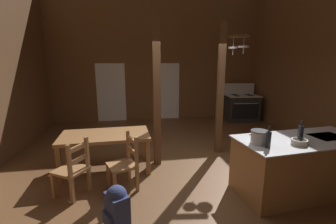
{
  "coord_description": "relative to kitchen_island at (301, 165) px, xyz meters",
  "views": [
    {
      "loc": [
        -1.08,
        -4.12,
        2.15
      ],
      "look_at": [
        -0.19,
        1.06,
        0.98
      ],
      "focal_mm": 24.87,
      "sensor_mm": 36.0,
      "label": 1
    }
  ],
  "objects": [
    {
      "name": "ladderback_chair_by_post",
      "position": [
        -3.68,
        0.49,
        -0.01
      ],
      "size": [
        0.61,
        0.61,
        0.95
      ],
      "color": "#9E7044",
      "rests_on": "ground_plane"
    },
    {
      "name": "support_post_with_pot_rack",
      "position": [
        -0.66,
        1.86,
        1.14
      ],
      "size": [
        0.68,
        0.28,
        2.97
      ],
      "color": "brown",
      "rests_on": "ground_plane"
    },
    {
      "name": "mixing_bowl_on_counter",
      "position": [
        -0.28,
        -0.23,
        0.5
      ],
      "size": [
        0.23,
        0.23,
        0.08
      ],
      "color": "#B2A893",
      "rests_on": "kitchen_island"
    },
    {
      "name": "glazed_panel_back_right",
      "position": [
        -1.31,
        5.3,
        0.57
      ],
      "size": [
        0.84,
        0.01,
        2.05
      ],
      "primitive_type": "cube",
      "color": "white",
      "rests_on": "ground_plane"
    },
    {
      "name": "bottle_tall_on_counter",
      "position": [
        -0.81,
        -0.26,
        0.59
      ],
      "size": [
        0.07,
        0.07,
        0.32
      ],
      "color": "#1E2328",
      "rests_on": "kitchen_island"
    },
    {
      "name": "stockpot_on_counter",
      "position": [
        -0.84,
        -0.08,
        0.56
      ],
      "size": [
        0.33,
        0.26,
        0.2
      ],
      "color": "#B7BABF",
      "rests_on": "kitchen_island"
    },
    {
      "name": "support_post_center",
      "position": [
        -2.2,
        1.46,
        1.03
      ],
      "size": [
        0.14,
        0.14,
        2.97
      ],
      "color": "brown",
      "rests_on": "ground_plane"
    },
    {
      "name": "dining_table",
      "position": [
        -3.24,
        1.36,
        0.19
      ],
      "size": [
        1.73,
        0.96,
        0.74
      ],
      "color": "olive",
      "rests_on": "ground_plane"
    },
    {
      "name": "kitchen_island",
      "position": [
        0.0,
        0.0,
        0.0
      ],
      "size": [
        2.23,
        1.14,
        0.92
      ],
      "color": "olive",
      "rests_on": "ground_plane"
    },
    {
      "name": "glazed_door_back_left",
      "position": [
        -3.36,
        5.3,
        0.57
      ],
      "size": [
        1.0,
        0.01,
        2.05
      ],
      "primitive_type": "cube",
      "color": "white",
      "rests_on": "ground_plane"
    },
    {
      "name": "stove_range",
      "position": [
        1.26,
        4.55,
        0.02
      ],
      "size": [
        1.22,
        0.92,
        1.32
      ],
      "color": "#262626",
      "rests_on": "ground_plane"
    },
    {
      "name": "ground_plane",
      "position": [
        -1.69,
        0.99,
        -0.51
      ],
      "size": [
        8.24,
        9.44,
        0.1
      ],
      "primitive_type": "cube",
      "color": "brown"
    },
    {
      "name": "backpack",
      "position": [
        -2.97,
        -0.4,
        -0.14
      ],
      "size": [
        0.38,
        0.39,
        0.6
      ],
      "color": "navy",
      "rests_on": "ground_plane"
    },
    {
      "name": "bottle_short_on_counter",
      "position": [
        -0.15,
        -0.09,
        0.59
      ],
      "size": [
        0.08,
        0.08,
        0.32
      ],
      "color": "#1E2328",
      "rests_on": "kitchen_island"
    },
    {
      "name": "wall_back",
      "position": [
        -1.69,
        5.38,
        1.85
      ],
      "size": [
        8.24,
        0.14,
        4.62
      ],
      "primitive_type": "cube",
      "color": "brown",
      "rests_on": "ground_plane"
    },
    {
      "name": "ladderback_chair_near_window",
      "position": [
        -2.87,
        0.57,
        -0.01
      ],
      "size": [
        0.56,
        0.56,
        0.95
      ],
      "color": "#9E7044",
      "rests_on": "ground_plane"
    }
  ]
}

